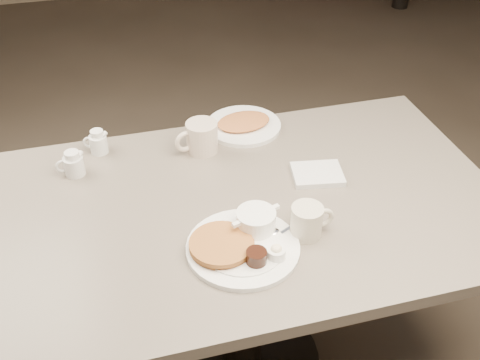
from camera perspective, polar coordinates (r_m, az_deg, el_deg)
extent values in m
cube|color=slate|center=(1.66, 0.18, -2.88)|extent=(1.50, 0.90, 0.04)
cylinder|color=black|center=(1.90, 0.16, -11.08)|extent=(0.14, 0.14, 0.69)
cylinder|color=black|center=(2.19, 0.14, -17.36)|extent=(0.56, 0.56, 0.03)
cylinder|color=white|center=(1.50, 0.29, -6.73)|extent=(0.37, 0.37, 0.01)
cylinder|color=white|center=(1.49, 0.29, -6.46)|extent=(0.28, 0.28, 0.00)
cylinder|color=#AD692E|center=(1.49, -1.81, -6.45)|extent=(0.21, 0.21, 0.01)
cylinder|color=#AD692E|center=(1.47, -1.88, -6.31)|extent=(0.21, 0.21, 0.01)
cylinder|color=white|center=(1.52, 1.59, -4.04)|extent=(0.13, 0.13, 0.05)
cube|color=white|center=(1.49, -0.35, -4.38)|extent=(0.03, 0.02, 0.01)
cube|color=white|center=(1.54, 3.48, -2.72)|extent=(0.03, 0.02, 0.01)
ellipsoid|color=white|center=(1.51, 1.09, -3.75)|extent=(0.06, 0.06, 0.03)
ellipsoid|color=white|center=(1.52, 2.19, -3.61)|extent=(0.05, 0.05, 0.02)
cylinder|color=black|center=(1.44, 1.63, -7.63)|extent=(0.07, 0.07, 0.04)
cylinder|color=white|center=(1.46, 3.59, -7.21)|extent=(0.06, 0.06, 0.03)
ellipsoid|color=#FFEFC3|center=(1.45, 3.61, -6.81)|extent=(0.04, 0.04, 0.02)
cube|color=white|center=(1.55, 5.24, -4.53)|extent=(0.11, 0.06, 0.00)
ellipsoid|color=white|center=(1.53, 3.32, -5.13)|extent=(0.04, 0.04, 0.01)
cylinder|color=beige|center=(1.53, 6.59, -4.07)|extent=(0.09, 0.09, 0.09)
cylinder|color=black|center=(1.50, 6.69, -2.93)|extent=(0.07, 0.07, 0.01)
torus|color=beige|center=(1.54, 8.21, -3.72)|extent=(0.06, 0.02, 0.06)
cube|color=silver|center=(1.75, 7.65, 0.57)|extent=(0.17, 0.14, 0.02)
cylinder|color=beige|center=(1.84, -3.77, 4.26)|extent=(0.12, 0.12, 0.10)
torus|color=beige|center=(1.82, -5.38, 3.81)|extent=(0.08, 0.03, 0.07)
cylinder|color=white|center=(1.81, -16.07, 1.35)|extent=(0.08, 0.08, 0.06)
cylinder|color=white|center=(1.79, -16.28, 2.39)|extent=(0.06, 0.06, 0.02)
cone|color=white|center=(1.79, -15.50, 2.42)|extent=(0.02, 0.02, 0.02)
torus|color=white|center=(1.81, -17.11, 1.30)|extent=(0.04, 0.01, 0.04)
cylinder|color=white|center=(1.89, -13.79, 3.46)|extent=(0.07, 0.07, 0.06)
cylinder|color=white|center=(1.87, -13.97, 4.48)|extent=(0.05, 0.05, 0.02)
cone|color=white|center=(1.86, -13.29, 4.36)|extent=(0.02, 0.02, 0.02)
torus|color=white|center=(1.90, -14.69, 3.61)|extent=(0.04, 0.02, 0.04)
cylinder|color=white|center=(1.97, 0.35, 5.37)|extent=(0.29, 0.29, 0.01)
ellipsoid|color=#C0713A|center=(1.96, 0.35, 5.80)|extent=(0.20, 0.16, 0.02)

